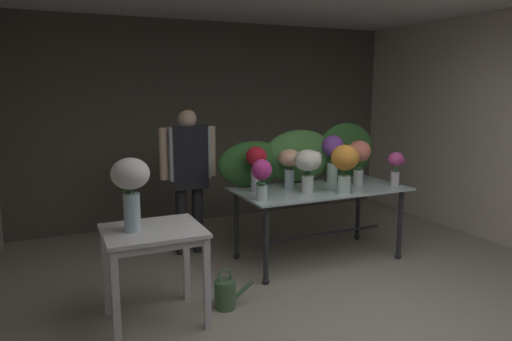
# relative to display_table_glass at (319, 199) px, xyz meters

# --- Properties ---
(ground_plane) EXTENTS (8.49, 8.49, 0.00)m
(ground_plane) POSITION_rel_display_table_glass_xyz_m (-0.46, 0.11, -0.67)
(ground_plane) COLOR #9E9384
(wall_back) EXTENTS (5.44, 0.12, 2.68)m
(wall_back) POSITION_rel_display_table_glass_xyz_m (-0.46, 2.04, 0.68)
(wall_back) COLOR #5B564C
(wall_back) RESTS_ON ground
(wall_right) EXTENTS (0.12, 3.98, 2.68)m
(wall_right) POSITION_rel_display_table_glass_xyz_m (2.26, 0.11, 0.68)
(wall_right) COLOR beige
(wall_right) RESTS_ON ground
(display_table_glass) EXTENTS (1.78, 0.93, 0.79)m
(display_table_glass) POSITION_rel_display_table_glass_xyz_m (0.00, 0.00, 0.00)
(display_table_glass) COLOR silver
(display_table_glass) RESTS_ON ground
(side_table_white) EXTENTS (0.74, 0.64, 0.76)m
(side_table_white) POSITION_rel_display_table_glass_xyz_m (-1.88, -0.65, -0.01)
(side_table_white) COLOR white
(side_table_white) RESTS_ON ground
(florist) EXTENTS (0.62, 0.24, 1.60)m
(florist) POSITION_rel_display_table_glass_xyz_m (-1.19, 0.74, 0.33)
(florist) COLOR #232328
(florist) RESTS_ON ground
(foliage_backdrop) EXTENTS (1.94, 0.29, 0.63)m
(foliage_backdrop) POSITION_rel_display_table_glass_xyz_m (0.02, 0.34, 0.41)
(foliage_backdrop) COLOR #2D6028
(foliage_backdrop) RESTS_ON display_table_glass
(vase_magenta_dahlias) EXTENTS (0.19, 0.19, 0.39)m
(vase_magenta_dahlias) POSITION_rel_display_table_glass_xyz_m (-0.79, -0.26, 0.35)
(vase_magenta_dahlias) COLOR silver
(vase_magenta_dahlias) RESTS_ON display_table_glass
(vase_peach_anemones) EXTENTS (0.25, 0.24, 0.41)m
(vase_peach_anemones) POSITION_rel_display_table_glass_xyz_m (-0.29, 0.12, 0.38)
(vase_peach_anemones) COLOR silver
(vase_peach_anemones) RESTS_ON display_table_glass
(vase_coral_ranunculus) EXTENTS (0.29, 0.25, 0.48)m
(vase_coral_ranunculus) POSITION_rel_display_table_glass_xyz_m (0.48, -0.03, 0.44)
(vase_coral_ranunculus) COLOR silver
(vase_coral_ranunculus) RESTS_ON display_table_glass
(vase_ivory_carnations) EXTENTS (0.30, 0.27, 0.43)m
(vase_ivory_carnations) POSITION_rel_display_table_glass_xyz_m (-0.24, -0.16, 0.40)
(vase_ivory_carnations) COLOR silver
(vase_ivory_carnations) RESTS_ON display_table_glass
(vase_violet_peonies) EXTENTS (0.25, 0.24, 0.52)m
(vase_violet_peonies) POSITION_rel_display_table_glass_xyz_m (0.28, 0.18, 0.45)
(vase_violet_peonies) COLOR silver
(vase_violet_peonies) RESTS_ON display_table_glass
(vase_fuchsia_snapdragons) EXTENTS (0.18, 0.16, 0.36)m
(vase_fuchsia_snapdragons) POSITION_rel_display_table_glass_xyz_m (0.79, -0.25, 0.34)
(vase_fuchsia_snapdragons) COLOR silver
(vase_fuchsia_snapdragons) RESTS_ON display_table_glass
(vase_sunset_roses) EXTENTS (0.27, 0.27, 0.49)m
(vase_sunset_roses) POSITION_rel_display_table_glass_xyz_m (0.08, -0.34, 0.43)
(vase_sunset_roses) COLOR silver
(vase_sunset_roses) RESTS_ON display_table_glass
(vase_crimson_lilies) EXTENTS (0.21, 0.21, 0.46)m
(vase_crimson_lilies) POSITION_rel_display_table_glass_xyz_m (-0.68, 0.10, 0.40)
(vase_crimson_lilies) COLOR silver
(vase_crimson_lilies) RESTS_ON display_table_glass
(vase_white_roses_tall) EXTENTS (0.28, 0.28, 0.56)m
(vase_white_roses_tall) POSITION_rel_display_table_glass_xyz_m (-2.03, -0.64, 0.46)
(vase_white_roses_tall) COLOR silver
(vase_white_roses_tall) RESTS_ON side_table_white
(watering_can) EXTENTS (0.35, 0.18, 0.34)m
(watering_can) POSITION_rel_display_table_glass_xyz_m (-1.30, -0.66, -0.54)
(watering_can) COLOR #4C704C
(watering_can) RESTS_ON ground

